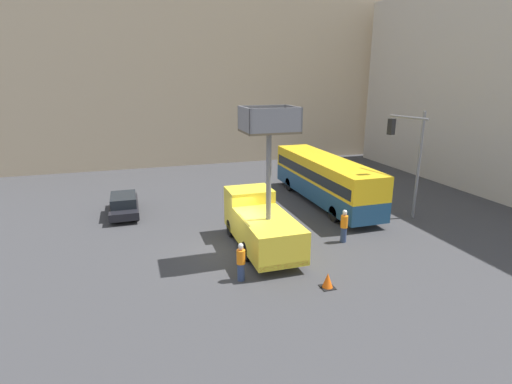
% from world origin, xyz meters
% --- Properties ---
extents(ground_plane, '(120.00, 120.00, 0.00)m').
position_xyz_m(ground_plane, '(0.00, 0.00, 0.00)').
color(ground_plane, '#38383A').
extents(building_backdrop_far, '(44.00, 10.00, 20.02)m').
position_xyz_m(building_backdrop_far, '(0.00, 26.28, 10.01)').
color(building_backdrop_far, tan).
rests_on(building_backdrop_far, ground_plane).
extents(utility_truck, '(2.44, 6.43, 7.34)m').
position_xyz_m(utility_truck, '(1.25, -0.16, 1.54)').
color(utility_truck, yellow).
rests_on(utility_truck, ground_plane).
extents(city_bus, '(2.55, 11.85, 3.20)m').
position_xyz_m(city_bus, '(7.94, 5.90, 1.87)').
color(city_bus, navy).
rests_on(city_bus, ground_plane).
extents(traffic_light_pole, '(2.92, 2.66, 6.66)m').
position_xyz_m(traffic_light_pole, '(11.08, 1.21, 4.41)').
color(traffic_light_pole, slate).
rests_on(traffic_light_pole, ground_plane).
extents(road_worker_near_truck, '(0.38, 0.38, 1.75)m').
position_xyz_m(road_worker_near_truck, '(-0.64, -3.16, 0.87)').
color(road_worker_near_truck, navy).
rests_on(road_worker_near_truck, ground_plane).
extents(road_worker_directing, '(0.38, 0.38, 1.83)m').
position_xyz_m(road_worker_directing, '(5.76, -0.76, 0.92)').
color(road_worker_directing, navy).
rests_on(road_worker_directing, ground_plane).
extents(traffic_cone_near_truck, '(0.59, 0.59, 0.67)m').
position_xyz_m(traffic_cone_near_truck, '(2.68, -4.90, 0.32)').
color(traffic_cone_near_truck, black).
rests_on(traffic_cone_near_truck, ground_plane).
extents(parked_car_curbside, '(1.75, 4.50, 1.36)m').
position_xyz_m(parked_car_curbside, '(-5.52, 7.48, 0.70)').
color(parked_car_curbside, black).
rests_on(parked_car_curbside, ground_plane).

